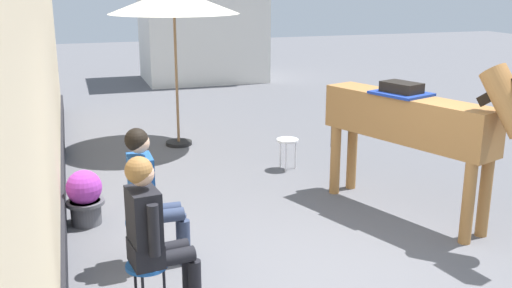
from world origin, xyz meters
name	(u,v)px	position (x,y,z in m)	size (l,w,h in m)	color
ground_plane	(244,181)	(0.00, 3.00, 0.00)	(40.00, 40.00, 0.00)	#56565B
pub_facade_wall	(33,105)	(-2.55, 1.50, 1.54)	(0.34, 14.00, 3.40)	#CCB793
distant_cottage	(201,14)	(1.40, 11.73, 1.80)	(3.40, 2.60, 3.50)	silver
seated_visitor_near	(153,229)	(-1.66, -0.02, 0.78)	(0.61, 0.49, 1.39)	#194C99
seated_visitor_far	(148,190)	(-1.57, 0.89, 0.78)	(0.61, 0.49, 1.39)	#194C99
saddled_horse_center	(416,120)	(1.52, 1.23, 1.16)	(1.29, 2.86, 2.06)	#9E6B38
flower_planter_farthest	(85,196)	(-2.14, 2.13, 0.33)	(0.43, 0.43, 0.64)	#4C4C51
cafe_parasol	(174,2)	(-0.51, 5.15, 2.36)	(2.10, 2.10, 2.58)	black
spare_stool_white	(287,143)	(0.77, 3.33, 0.40)	(0.32, 0.32, 0.46)	white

